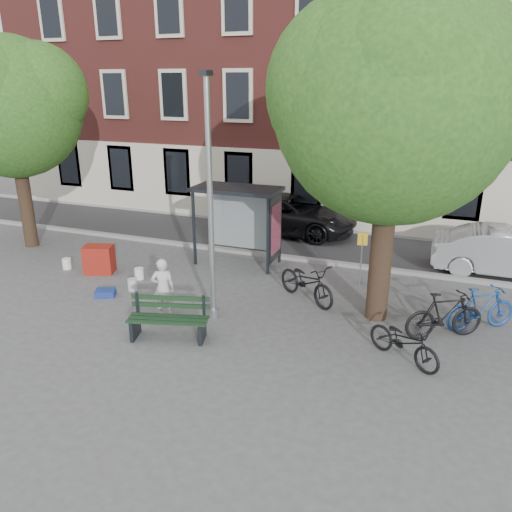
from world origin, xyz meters
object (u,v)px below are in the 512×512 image
object	(u,v)px
painter	(163,288)
notice_sign	(362,249)
car_silver	(509,253)
bike_a	(307,282)
lamppost	(211,214)
bike_d	(444,315)
bus_shelter	(249,209)
red_stand	(99,259)
car_dark	(288,214)
bike_b	(481,308)
bench	(169,320)
bike_c	(404,341)

from	to	relation	value
painter	notice_sign	distance (m)	5.94
car_silver	bike_a	bearing A→B (deg)	125.36
lamppost	car_silver	size ratio (longest dim) A/B	1.33
lamppost	bike_d	bearing A→B (deg)	9.58
car_silver	bus_shelter	bearing A→B (deg)	101.39
painter	bike_d	world-z (taller)	painter
painter	car_silver	size ratio (longest dim) A/B	0.35
bus_shelter	red_stand	distance (m)	5.12
bus_shelter	car_dark	size ratio (longest dim) A/B	0.51
bike_b	notice_sign	xyz separation A→B (m)	(-3.27, 1.73, 0.61)
bike_a	notice_sign	world-z (taller)	notice_sign
bike_b	red_stand	xyz separation A→B (m)	(-11.33, -0.13, -0.12)
bus_shelter	notice_sign	distance (m)	3.96
bike_d	bike_a	bearing A→B (deg)	45.70
bus_shelter	bike_b	bearing A→B (deg)	-18.49
bike_a	bike_d	bearing A→B (deg)	-70.70
car_silver	notice_sign	size ratio (longest dim) A/B	2.73
bus_shelter	painter	size ratio (longest dim) A/B	1.75
bench	red_stand	distance (m)	5.25
car_silver	bike_d	bearing A→B (deg)	158.68
bus_shelter	car_dark	distance (m)	4.17
lamppost	bike_a	world-z (taller)	lamppost
bus_shelter	bike_d	size ratio (longest dim) A/B	1.44
bench	notice_sign	distance (m)	6.18
bench	bike_a	xyz separation A→B (m)	(2.52, 3.26, 0.11)
car_dark	bike_c	bearing A→B (deg)	-145.29
painter	notice_sign	bearing A→B (deg)	-166.85
notice_sign	red_stand	bearing A→B (deg)	-179.96
bike_a	bike_b	size ratio (longest dim) A/B	1.14
bike_a	bike_c	world-z (taller)	bike_a
painter	bike_d	bearing A→B (deg)	163.31
bus_shelter	red_stand	bearing A→B (deg)	-149.28
car_silver	bike_b	bearing A→B (deg)	165.73
lamppost	car_silver	distance (m)	9.77
painter	car_silver	bearing A→B (deg)	-171.62
bike_d	car_silver	bearing A→B (deg)	-49.74
lamppost	car_silver	xyz separation A→B (m)	(7.44, 6.00, -2.03)
bike_d	bench	bearing A→B (deg)	80.55
bench	bike_d	xyz separation A→B (m)	(6.17, 2.35, 0.14)
bike_a	bike_d	size ratio (longest dim) A/B	1.10
bike_a	bike_d	xyz separation A→B (m)	(3.66, -0.91, 0.02)
car_silver	notice_sign	bearing A→B (deg)	119.25
red_stand	painter	bearing A→B (deg)	-29.78
bike_c	red_stand	distance (m)	9.92
bus_shelter	bike_a	xyz separation A→B (m)	(2.61, -2.24, -1.35)
bike_a	car_dark	world-z (taller)	car_dark
bus_shelter	bike_c	xyz separation A→B (m)	(5.47, -4.61, -1.43)
car_dark	bench	bearing A→B (deg)	-177.33
painter	lamppost	bearing A→B (deg)	173.18
lamppost	bus_shelter	bearing A→B (deg)	98.43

